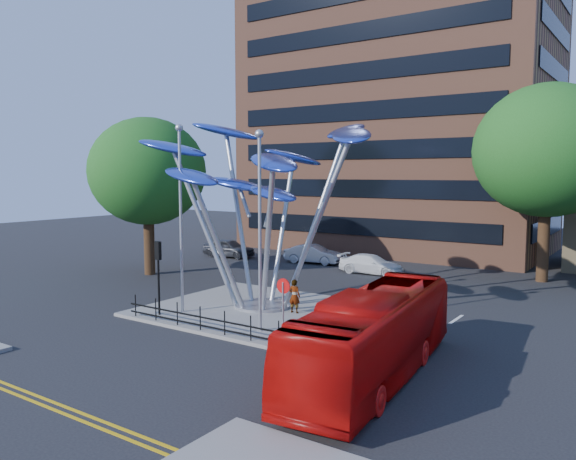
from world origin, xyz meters
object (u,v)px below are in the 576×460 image
Objects in this scene: traffic_light_island at (158,262)px; parked_car_right at (371,264)px; tree_left at (147,172)px; leaf_sculpture at (263,169)px; street_lamp_right at (260,213)px; tree_right at (548,151)px; no_entry_sign_island at (283,298)px; parked_car_left at (229,248)px; parked_car_mid at (313,254)px; pedestrian at (294,296)px; street_lamp_left at (181,202)px; red_bus at (375,335)px.

parked_car_right is at bearing 79.29° from traffic_light_island.
leaf_sculpture is at bearing -15.55° from tree_left.
street_lamp_right is at bearing -55.09° from leaf_sculpture.
tree_right is 4.94× the size of no_entry_sign_island.
parked_car_left is 12.72m from parked_car_right.
no_entry_sign_island is at bearing -17.87° from street_lamp_right.
leaf_sculpture is at bearing -123.31° from tree_right.
street_lamp_right is 19.28m from parked_car_mid.
pedestrian is 12.35m from parked_car_right.
traffic_light_island is (-5.50, -0.50, -2.48)m from street_lamp_right.
traffic_light_island is 7.05m from no_entry_sign_island.
tree_left reaches higher than street_lamp_right.
traffic_light_island is at bearing -123.69° from tree_right.
pedestrian is (4.48, 2.85, -4.41)m from street_lamp_left.
parked_car_right is at bearing 99.01° from street_lamp_right.
tree_left is at bearing 150.72° from red_bus.
no_entry_sign_island is 0.57× the size of parked_car_left.
street_lamp_left is at bearing -178.05° from parked_car_mid.
leaf_sculpture is 1.45× the size of street_lamp_left.
tree_left is at bearing 164.45° from leaf_sculpture.
red_bus is (6.10, -1.88, -3.66)m from street_lamp_right.
no_entry_sign_island is (-6.00, -19.48, -6.22)m from tree_right.
parked_car_left is at bearing 135.60° from no_entry_sign_island.
parked_car_left is at bearing 136.02° from leaf_sculpture.
street_lamp_right is 5.36m from pedestrian.
parked_car_mid is (-9.43, 17.50, -1.11)m from no_entry_sign_island.
street_lamp_left is 6.90m from pedestrian.
pedestrian is (13.98, -3.65, -5.85)m from tree_left.
leaf_sculpture is (11.93, -3.32, 0.08)m from tree_left.
tree_left is 1.17× the size of street_lamp_left.
tree_left is 18.35m from no_entry_sign_island.
pedestrian reaches higher than parked_car_right.
traffic_light_island reaches higher than red_bus.
tree_left is 12.38m from leaf_sculpture.
parked_car_right is (12.71, -0.30, -0.09)m from parked_car_left.
parked_car_mid is (-14.03, 18.90, -0.73)m from red_bus.
no_entry_sign_island is at bearing 157.11° from red_bus.
parked_car_left is (-22.68, -3.15, -7.31)m from tree_right.
traffic_light_island is 17.78m from parked_car_mid.
parked_car_right is (5.47, -1.47, -0.07)m from parked_car_mid.
red_bus reaches higher than pedestrian.
red_bus is at bearing -151.53° from parked_car_mid.
tree_left is at bearing 154.93° from no_entry_sign_island.
no_entry_sign_island is (1.50, -0.48, -3.28)m from street_lamp_right.
leaf_sculpture reaches higher than parked_car_left.
traffic_light_island is 19.09m from parked_car_left.
no_entry_sign_island is 19.91m from parked_car_mid.
parked_car_left reaches higher than parked_car_right.
traffic_light_island is 16.45m from parked_car_right.
parked_car_mid is (-7.41, 13.66, -0.24)m from pedestrian.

